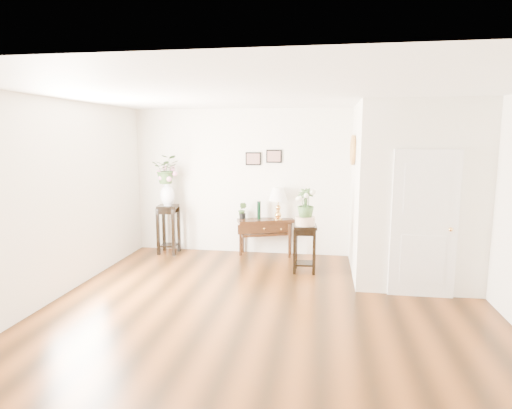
% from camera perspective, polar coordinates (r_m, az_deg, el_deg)
% --- Properties ---
extents(floor, '(6.00, 5.50, 0.02)m').
position_cam_1_polar(floor, '(5.89, 1.64, -13.62)').
color(floor, brown).
rests_on(floor, ground).
extents(ceiling, '(6.00, 5.50, 0.02)m').
position_cam_1_polar(ceiling, '(5.46, 1.77, 14.60)').
color(ceiling, white).
rests_on(ceiling, ground).
extents(wall_back, '(6.00, 0.02, 2.80)m').
position_cam_1_polar(wall_back, '(8.22, 4.14, 2.94)').
color(wall_back, white).
rests_on(wall_back, ground).
extents(wall_front, '(6.00, 0.02, 2.80)m').
position_cam_1_polar(wall_front, '(2.87, -5.38, -8.67)').
color(wall_front, white).
rests_on(wall_front, ground).
extents(wall_left, '(0.02, 5.50, 2.80)m').
position_cam_1_polar(wall_left, '(6.59, -25.13, 0.60)').
color(wall_left, white).
rests_on(wall_left, ground).
extents(partition, '(1.80, 1.95, 2.80)m').
position_cam_1_polar(partition, '(7.36, 20.00, 1.70)').
color(partition, white).
rests_on(partition, floor).
extents(door, '(0.90, 0.05, 2.10)m').
position_cam_1_polar(door, '(6.45, 21.49, -2.51)').
color(door, white).
rests_on(door, floor).
extents(art_print_left, '(0.30, 0.02, 0.25)m').
position_cam_1_polar(art_print_left, '(8.24, -0.36, 6.12)').
color(art_print_left, black).
rests_on(art_print_left, wall_back).
extents(art_print_right, '(0.30, 0.02, 0.25)m').
position_cam_1_polar(art_print_right, '(8.19, 2.42, 6.44)').
color(art_print_right, black).
rests_on(art_print_right, wall_back).
extents(wall_ornament, '(0.07, 0.51, 0.51)m').
position_cam_1_polar(wall_ornament, '(7.31, 12.79, 7.10)').
color(wall_ornament, tan).
rests_on(wall_ornament, partition).
extents(console_table, '(1.12, 0.69, 0.71)m').
position_cam_1_polar(console_table, '(8.26, 1.28, -4.37)').
color(console_table, black).
rests_on(console_table, floor).
extents(table_lamp, '(0.37, 0.37, 0.62)m').
position_cam_1_polar(table_lamp, '(8.10, 2.97, 0.42)').
color(table_lamp, '#E5AC56').
rests_on(table_lamp, console_table).
extents(green_vase, '(0.09, 0.09, 0.34)m').
position_cam_1_polar(green_vase, '(8.17, 0.39, -0.77)').
color(green_vase, black).
rests_on(green_vase, console_table).
extents(potted_plant, '(0.19, 0.17, 0.30)m').
position_cam_1_polar(potted_plant, '(8.23, -1.82, -0.84)').
color(potted_plant, '#365729').
rests_on(potted_plant, console_table).
extents(plant_stand_a, '(0.41, 0.41, 0.95)m').
position_cam_1_polar(plant_stand_a, '(8.55, -11.58, -3.26)').
color(plant_stand_a, black).
rests_on(plant_stand_a, floor).
extents(porcelain_vase, '(0.30, 0.30, 0.48)m').
position_cam_1_polar(porcelain_vase, '(8.43, -11.74, 1.40)').
color(porcelain_vase, white).
rests_on(porcelain_vase, plant_stand_a).
extents(lily_arrangement, '(0.56, 0.51, 0.55)m').
position_cam_1_polar(lily_arrangement, '(8.38, -11.83, 4.47)').
color(lily_arrangement, '#365729').
rests_on(lily_arrangement, porcelain_vase).
extents(plant_stand_b, '(0.41, 0.41, 0.80)m').
position_cam_1_polar(plant_stand_b, '(7.30, 6.52, -5.85)').
color(plant_stand_b, black).
rests_on(plant_stand_b, floor).
extents(ceramic_bowl, '(0.43, 0.43, 0.15)m').
position_cam_1_polar(ceramic_bowl, '(7.19, 6.59, -2.14)').
color(ceramic_bowl, beige).
rests_on(ceramic_bowl, plant_stand_b).
extents(narcissus, '(0.29, 0.29, 0.50)m').
position_cam_1_polar(narcissus, '(7.14, 6.63, 0.15)').
color(narcissus, '#365729').
rests_on(narcissus, ceramic_bowl).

